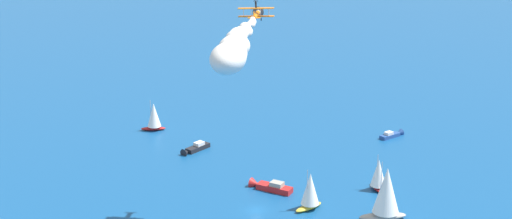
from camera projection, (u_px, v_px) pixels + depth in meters
name	position (u px, v px, depth m)	size (l,w,h in m)	color
ground_plane	(256.00, 210.00, 156.56)	(2000.00, 2000.00, 0.00)	navy
sailboat_far_stbd	(154.00, 116.00, 204.57)	(6.54, 6.05, 9.00)	#B21E1E
motorboat_inshore	(194.00, 149.00, 189.92)	(2.82, 9.10, 2.61)	black
motorboat_offshore	(269.00, 186.00, 166.56)	(10.60, 3.99, 3.00)	#B21E1E
motorboat_trailing	(393.00, 135.00, 200.45)	(4.19, 8.11, 2.28)	#23478C
sailboat_ahead	(378.00, 174.00, 165.53)	(6.14, 5.69, 8.45)	#B21E1E
sailboat_mid_cluster	(386.00, 193.00, 150.61)	(9.31, 9.11, 13.13)	#9E9993
sailboat_outer_ring_a	(310.00, 191.00, 155.94)	(4.86, 7.53, 9.35)	gold
biplane_lead	(256.00, 14.00, 143.62)	(6.99, 7.00, 3.58)	orange
wingwalker_lead	(256.00, 3.00, 142.97)	(0.86, 0.52, 1.76)	black
smoke_trail_lead	(234.00, 48.00, 115.54)	(21.40, 33.85, 4.92)	silver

